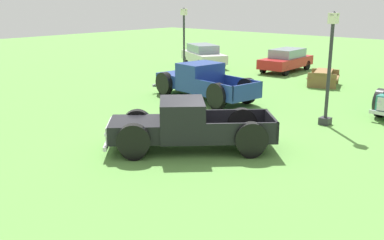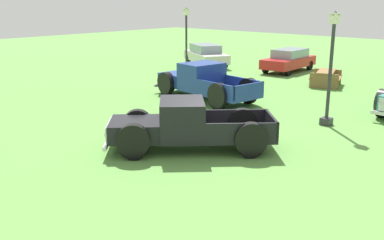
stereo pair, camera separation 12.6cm
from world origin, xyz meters
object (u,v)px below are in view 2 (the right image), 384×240
sedan_distant_a (206,55)px  lamp_post_far (331,67)px  pickup_truck_foreground (180,126)px  sedan_distant_b (289,60)px  lamp_post_near (186,40)px  picnic_table (326,76)px  pickup_truck_behind_right (201,82)px

sedan_distant_a → lamp_post_far: size_ratio=1.14×
pickup_truck_foreground → sedan_distant_b: size_ratio=1.12×
sedan_distant_b → lamp_post_far: bearing=-53.4°
lamp_post_near → picnic_table: lamp_post_near is taller
pickup_truck_behind_right → sedan_distant_b: (-0.99, 9.33, -0.04)m
sedan_distant_a → sedan_distant_b: size_ratio=1.08×
sedan_distant_b → picnic_table: bearing=-36.6°
sedan_distant_a → lamp_post_far: bearing=-32.9°
sedan_distant_b → sedan_distant_a: bearing=-163.9°
pickup_truck_foreground → sedan_distant_a: pickup_truck_foreground is taller
sedan_distant_a → lamp_post_near: lamp_post_near is taller
lamp_post_near → lamp_post_far: lamp_post_far is taller
pickup_truck_behind_right → sedan_distant_b: 9.38m
pickup_truck_behind_right → sedan_distant_a: 10.03m
sedan_distant_b → lamp_post_near: 6.46m
sedan_distant_a → picnic_table: 9.23m
pickup_truck_behind_right → sedan_distant_b: pickup_truck_behind_right is taller
lamp_post_far → picnic_table: 7.74m
sedan_distant_b → lamp_post_near: bearing=-128.1°
lamp_post_near → sedan_distant_a: bearing=112.6°
pickup_truck_behind_right → sedan_distant_a: bearing=129.1°
sedan_distant_b → picnic_table: size_ratio=1.90×
lamp_post_far → lamp_post_near: bearing=157.2°
lamp_post_near → pickup_truck_foreground: bearing=-48.0°
pickup_truck_foreground → pickup_truck_behind_right: bearing=126.1°
lamp_post_near → picnic_table: size_ratio=1.75×
pickup_truck_foreground → lamp_post_far: bearing=69.7°
sedan_distant_a → lamp_post_near: 3.94m
sedan_distant_b → lamp_post_far: (7.15, -9.62, 1.35)m
pickup_truck_foreground → sedan_distant_a: 17.08m
sedan_distant_a → picnic_table: (9.14, -1.28, -0.24)m
sedan_distant_a → sedan_distant_b: sedan_distant_a is taller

